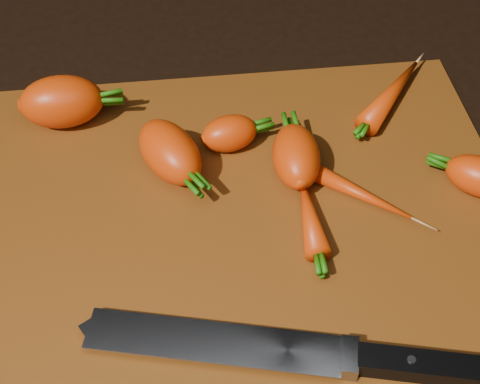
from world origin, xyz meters
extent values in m
cube|color=black|center=(0.00, 0.00, -0.01)|extent=(2.00, 2.00, 0.01)
cube|color=brown|center=(0.00, 0.00, 0.01)|extent=(0.50, 0.40, 0.01)
ellipsoid|color=#D83300|center=(-0.16, 0.14, 0.04)|extent=(0.09, 0.06, 0.05)
ellipsoid|color=#D83300|center=(-0.06, 0.06, 0.04)|extent=(0.08, 0.10, 0.05)
ellipsoid|color=#D83300|center=(0.06, 0.04, 0.03)|extent=(0.05, 0.08, 0.04)
ellipsoid|color=#D83300|center=(0.00, 0.09, 0.03)|extent=(0.06, 0.05, 0.04)
ellipsoid|color=#D83300|center=(0.22, 0.00, 0.03)|extent=(0.07, 0.07, 0.04)
ellipsoid|color=#D83300|center=(0.17, 0.13, 0.02)|extent=(0.10, 0.11, 0.03)
ellipsoid|color=#D83300|center=(0.10, 0.01, 0.02)|extent=(0.10, 0.09, 0.02)
ellipsoid|color=#D83300|center=(0.06, -0.02, 0.02)|extent=(0.02, 0.09, 0.02)
cube|color=gray|center=(-0.13, -0.11, 0.02)|extent=(0.20, 0.08, 0.00)
cube|color=gray|center=(-0.03, -0.13, 0.02)|extent=(0.02, 0.03, 0.01)
cube|color=black|center=(0.03, -0.15, 0.02)|extent=(0.11, 0.05, 0.02)
cylinder|color=#B2B2B7|center=(0.01, -0.14, 0.03)|extent=(0.01, 0.01, 0.00)
camera|label=1|loc=(-0.05, -0.39, 0.48)|focal=50.00mm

